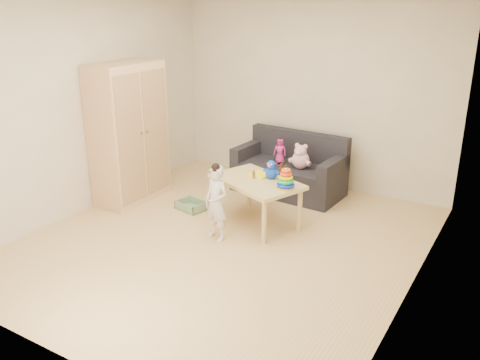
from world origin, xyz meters
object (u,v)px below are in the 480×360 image
Objects in this scene: wardrobe at (129,133)px; play_table at (256,202)px; toddler at (216,204)px; sofa at (288,178)px.

play_table is at bearing 4.48° from wardrobe.
sofa is at bearing 101.27° from toddler.
sofa is at bearing 96.28° from play_table.
wardrobe is 1.92m from play_table.
sofa is 1.70m from toddler.
play_table is (1.81, 0.14, -0.62)m from wardrobe.
toddler is at bearing -88.83° from sofa.
play_table is at bearing 85.85° from toddler.
wardrobe is 2.22m from sofa.
play_table is (0.12, -1.12, 0.07)m from sofa.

